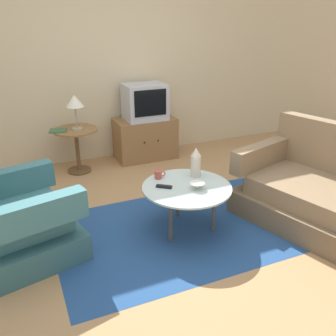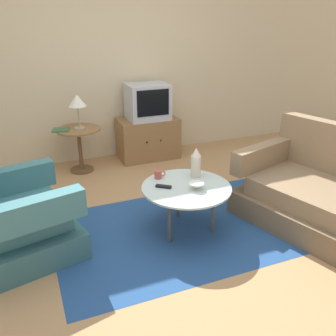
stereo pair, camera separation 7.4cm
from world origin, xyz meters
TOP-DOWN VIEW (x-y plane):
  - ground_plane at (0.00, 0.00)m, footprint 16.00×16.00m
  - back_wall at (0.00, 2.20)m, footprint 9.00×0.12m
  - area_rug at (0.10, -0.06)m, footprint 2.45×1.54m
  - armchair at (-1.39, 0.12)m, footprint 1.00×1.02m
  - couch at (1.39, -0.58)m, footprint 1.38×1.90m
  - coffee_table at (0.10, -0.06)m, footprint 0.83×0.83m
  - side_table at (-0.57, 1.75)m, footprint 0.55×0.55m
  - tv_stand at (0.40, 1.87)m, footprint 0.82×0.48m
  - television at (0.40, 1.85)m, footprint 0.55×0.44m
  - table_lamp at (-0.55, 1.73)m, footprint 0.22×0.22m
  - vase at (0.27, 0.11)m, footprint 0.10×0.10m
  - mug at (-0.07, 0.21)m, footprint 0.11×0.07m
  - bowl at (0.16, -0.14)m, footprint 0.13×0.13m
  - tv_remote_dark at (-0.10, -0.00)m, footprint 0.14×0.12m
  - book at (-0.78, 1.74)m, footprint 0.23×0.21m

SIDE VIEW (x-z plane):
  - ground_plane at x=0.00m, z-range 0.00..0.00m
  - area_rug at x=0.10m, z-range 0.00..0.00m
  - tv_stand at x=0.40m, z-range 0.00..0.57m
  - couch at x=1.39m, z-range -0.16..0.76m
  - armchair at x=-1.39m, z-range -0.15..0.80m
  - coffee_table at x=0.10m, z-range 0.19..0.64m
  - side_table at x=-0.57m, z-range 0.13..0.70m
  - tv_remote_dark at x=-0.10m, z-range 0.45..0.47m
  - bowl at x=0.16m, z-range 0.45..0.51m
  - mug at x=-0.07m, z-range 0.45..0.53m
  - book at x=-0.78m, z-range 0.57..0.59m
  - vase at x=0.27m, z-range 0.45..0.74m
  - television at x=0.40m, z-range 0.57..1.05m
  - table_lamp at x=-0.55m, z-range 0.70..1.13m
  - back_wall at x=0.00m, z-range 0.00..2.70m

